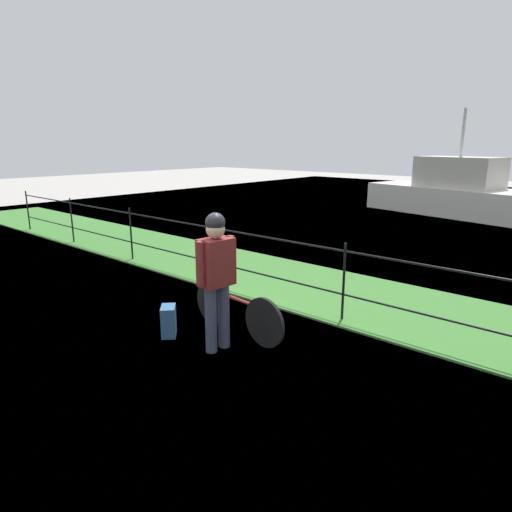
{
  "coord_description": "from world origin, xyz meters",
  "views": [
    {
      "loc": [
        4.24,
        -3.41,
        2.45
      ],
      "look_at": [
        0.24,
        1.17,
        0.9
      ],
      "focal_mm": 31.23,
      "sensor_mm": 36.0,
      "label": 1
    }
  ],
  "objects": [
    {
      "name": "iron_fence",
      "position": [
        0.0,
        1.83,
        0.66
      ],
      "size": [
        18.04,
        0.04,
        1.13
      ],
      "color": "black",
      "rests_on": "ground"
    },
    {
      "name": "grass_strip",
      "position": [
        0.0,
        2.79,
        0.01
      ],
      "size": [
        27.0,
        2.4,
        0.03
      ],
      "primitive_type": "cube",
      "color": "#38702D",
      "rests_on": "ground"
    },
    {
      "name": "cyclist_person",
      "position": [
        0.6,
        0.05,
        1.0
      ],
      "size": [
        0.29,
        0.54,
        1.68
      ],
      "color": "#383D51",
      "rests_on": "ground"
    },
    {
      "name": "ground_plane",
      "position": [
        0.0,
        0.0,
        0.0
      ],
      "size": [
        60.0,
        60.0,
        0.0
      ],
      "primitive_type": "plane",
      "color": "#9E9993"
    },
    {
      "name": "wooden_crate",
      "position": [
        0.1,
        0.54,
        0.78
      ],
      "size": [
        0.41,
        0.32,
        0.3
      ],
      "primitive_type": "cube",
      "rotation": [
        0.0,
        0.0,
        -0.08
      ],
      "color": "brown",
      "rests_on": "bicycle_main"
    },
    {
      "name": "moored_boat_near",
      "position": [
        -0.72,
        12.92,
        0.73
      ],
      "size": [
        6.47,
        3.43,
        3.59
      ],
      "color": "silver",
      "rests_on": "ground"
    },
    {
      "name": "backpack_on_paving",
      "position": [
        -0.17,
        -0.09,
        0.2
      ],
      "size": [
        0.33,
        0.32,
        0.4
      ],
      "primitive_type": "cube",
      "rotation": [
        0.0,
        0.0,
        5.54
      ],
      "color": "#28517A",
      "rests_on": "ground"
    },
    {
      "name": "terrier_dog",
      "position": [
        0.13,
        0.54,
        1.01
      ],
      "size": [
        0.32,
        0.16,
        0.18
      ],
      "color": "tan",
      "rests_on": "wooden_crate"
    },
    {
      "name": "harbor_water",
      "position": [
        0.0,
        10.49,
        0.0
      ],
      "size": [
        30.0,
        30.0,
        0.0
      ],
      "primitive_type": "plane",
      "color": "#426684",
      "rests_on": "ground"
    },
    {
      "name": "bicycle_main",
      "position": [
        0.46,
        0.52,
        0.34
      ],
      "size": [
        1.64,
        0.21,
        0.63
      ],
      "color": "black",
      "rests_on": "ground"
    }
  ]
}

